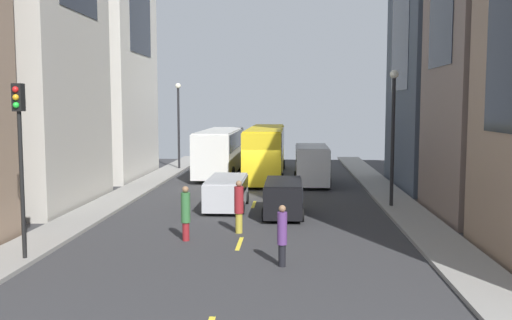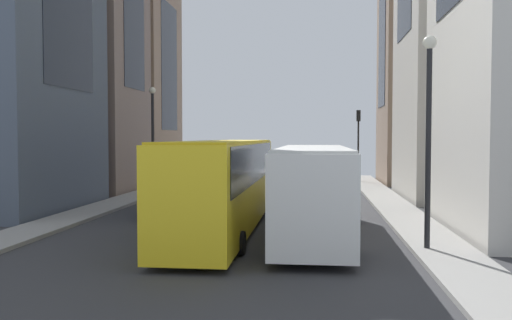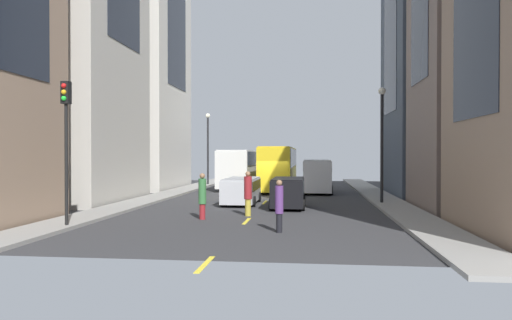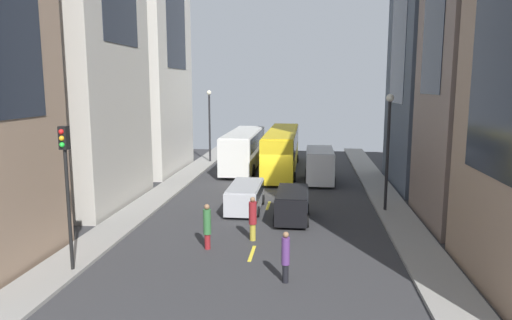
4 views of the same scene
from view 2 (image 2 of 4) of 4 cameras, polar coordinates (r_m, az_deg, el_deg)
name	(u,v)px [view 2 (image 2 of 4)]	position (r m, az deg, el deg)	size (l,w,h in m)	color
ground_plane	(252,205)	(29.45, -0.44, -4.84)	(41.17, 41.17, 0.00)	#333335
sidewalk_west	(393,206)	(29.54, 14.32, -4.75)	(2.06, 44.00, 0.15)	gray
sidewalk_east	(118,202)	(31.23, -14.38, -4.36)	(2.06, 44.00, 0.15)	gray
lane_stripe_0	(278,177)	(50.27, 2.35, -1.81)	(0.16, 2.00, 0.01)	yellow
lane_stripe_1	(271,185)	(41.92, 1.57, -2.66)	(0.16, 2.00, 0.01)	yellow
lane_stripe_2	(260,197)	(33.59, 0.39, -3.93)	(0.16, 2.00, 0.01)	yellow
lane_stripe_3	(241,217)	(25.32, -1.56, -6.02)	(0.16, 2.00, 0.01)	yellow
lane_stripe_4	(205,256)	(17.17, -5.42, -10.10)	(0.16, 2.00, 0.01)	yellow
building_west_0	(436,11)	(46.81, 18.55, 14.69)	(8.52, 7.62, 27.52)	#937760
building_east_0	(132,68)	(47.35, -13.01, 9.51)	(6.56, 8.73, 19.21)	#937760
city_bus_white	(313,183)	(20.41, 6.07, -2.41)	(2.80, 11.73, 3.35)	silver
streetcar_yellow	(226,177)	(21.54, -3.21, -1.84)	(2.70, 14.40, 3.59)	yellow
delivery_van_white	(177,182)	(26.66, -8.39, -2.36)	(2.25, 5.29, 2.58)	white
car_silver_0	(282,181)	(34.54, 2.74, -2.22)	(2.02, 4.61, 1.57)	#B7BABF
car_black_1	(241,178)	(36.57, -1.61, -1.87)	(1.90, 4.12, 1.67)	black
pedestrian_waiting_curb	(298,171)	(41.35, 4.44, -1.18)	(0.36, 0.36, 2.13)	maroon
pedestrian_walking_far	(254,169)	(44.88, -0.23, -0.95)	(0.32, 0.32, 2.02)	black
pedestrian_crossing_mid	(271,172)	(40.04, 1.62, -1.26)	(0.38, 0.38, 2.17)	gold
traffic_light_near_corner	(358,132)	(44.70, 10.78, 2.96)	(0.32, 0.44, 5.77)	black
streetlamp_near	(429,118)	(18.13, 17.81, 4.25)	(0.44, 0.44, 6.81)	black
streetlamp_far	(153,128)	(35.44, -10.89, 3.38)	(0.44, 0.44, 6.81)	black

